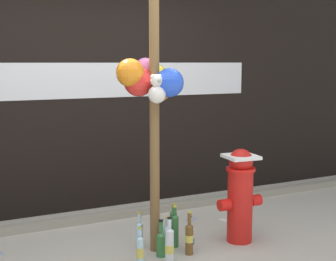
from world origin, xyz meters
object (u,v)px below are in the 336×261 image
at_px(fire_hydrant, 240,193).
at_px(bottle_3, 189,237).
at_px(bottle_8, 161,242).
at_px(memorial_post, 151,66).
at_px(bottle_0, 175,229).
at_px(bottle_1, 190,237).
at_px(bottle_4, 170,245).
at_px(bottle_6, 167,237).
at_px(bottle_7, 140,249).
at_px(bottle_5, 140,233).
at_px(bottle_2, 173,226).

xyz_separation_m(fire_hydrant, bottle_3, (-0.57, -0.07, -0.31)).
bearing_deg(bottle_8, memorial_post, 93.86).
bearing_deg(bottle_0, bottle_1, -57.37).
relative_size(fire_hydrant, bottle_4, 2.24).
bearing_deg(fire_hydrant, bottle_1, 179.15).
distance_m(bottle_0, bottle_6, 0.14).
height_order(memorial_post, bottle_3, memorial_post).
xyz_separation_m(bottle_0, bottle_6, (-0.11, -0.08, -0.03)).
bearing_deg(bottle_4, bottle_0, 56.14).
distance_m(bottle_4, bottle_7, 0.25).
bearing_deg(bottle_8, bottle_4, -86.32).
xyz_separation_m(memorial_post, bottle_1, (0.30, -0.16, -1.52)).
bearing_deg(bottle_0, bottle_8, -144.77).
distance_m(bottle_6, bottle_7, 0.34).
xyz_separation_m(bottle_1, bottle_3, (-0.05, -0.08, 0.03)).
distance_m(fire_hydrant, bottle_1, 0.62).
distance_m(bottle_0, bottle_5, 0.32).
xyz_separation_m(bottle_0, bottle_3, (0.03, -0.21, -0.01)).
bearing_deg(bottle_4, bottle_2, 59.45).
xyz_separation_m(bottle_5, bottle_8, (0.08, -0.28, -0.00)).
xyz_separation_m(bottle_2, bottle_5, (-0.34, 0.01, -0.02)).
distance_m(memorial_post, bottle_1, 1.55).
xyz_separation_m(bottle_2, bottle_4, (-0.25, -0.42, 0.01)).
distance_m(fire_hydrant, bottle_4, 0.88).
relative_size(bottle_0, bottle_1, 1.21).
distance_m(bottle_3, bottle_8, 0.25).
height_order(memorial_post, bottle_8, memorial_post).
bearing_deg(bottle_0, bottle_4, -123.86).
bearing_deg(memorial_post, bottle_1, -27.35).
xyz_separation_m(fire_hydrant, bottle_7, (-1.04, -0.06, -0.34)).
relative_size(bottle_3, bottle_8, 1.19).
height_order(bottle_5, bottle_8, same).
bearing_deg(bottle_3, bottle_2, 87.51).
distance_m(fire_hydrant, bottle_6, 0.79).
distance_m(bottle_7, bottle_8, 0.23).
height_order(bottle_3, bottle_4, bottle_4).
xyz_separation_m(bottle_2, bottle_7, (-0.48, -0.33, -0.03)).
xyz_separation_m(bottle_4, bottle_6, (0.09, 0.22, -0.02)).
distance_m(memorial_post, bottle_0, 1.49).
xyz_separation_m(memorial_post, bottle_8, (0.01, -0.17, -1.51)).
xyz_separation_m(bottle_3, bottle_7, (-0.46, 0.01, -0.03)).
bearing_deg(memorial_post, bottle_6, -43.23).
bearing_deg(bottle_7, bottle_4, -21.50).
xyz_separation_m(memorial_post, bottle_0, (0.22, -0.02, -1.47)).
height_order(bottle_5, bottle_7, bottle_5).
relative_size(memorial_post, bottle_2, 7.77).
distance_m(bottle_0, bottle_4, 0.36).
bearing_deg(bottle_8, bottle_5, 106.50).
height_order(bottle_2, bottle_7, bottle_2).
distance_m(bottle_2, bottle_7, 0.58).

